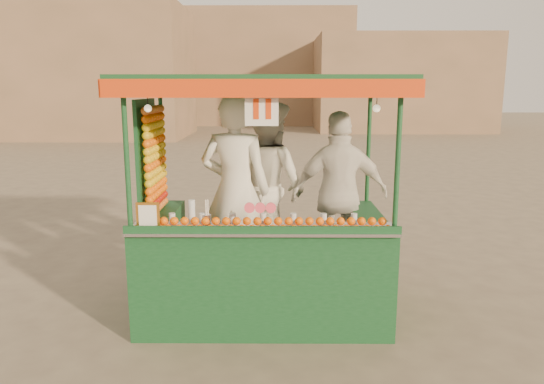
{
  "coord_description": "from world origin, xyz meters",
  "views": [
    {
      "loc": [
        0.25,
        -4.78,
        2.27
      ],
      "look_at": [
        0.21,
        0.17,
        1.26
      ],
      "focal_mm": 33.89,
      "sensor_mm": 36.0,
      "label": 1
    }
  ],
  "objects_px": {
    "juice_cart": "(257,242)",
    "vendor_middle": "(269,186)",
    "vendor_left": "(235,191)",
    "vendor_right": "(340,195)"
  },
  "relations": [
    {
      "from": "juice_cart",
      "to": "vendor_middle",
      "type": "relative_size",
      "value": 1.39
    },
    {
      "from": "vendor_left",
      "to": "vendor_right",
      "type": "bearing_deg",
      "value": -157.1
    },
    {
      "from": "juice_cart",
      "to": "vendor_right",
      "type": "xyz_separation_m",
      "value": [
        0.86,
        0.44,
        0.39
      ]
    },
    {
      "from": "juice_cart",
      "to": "vendor_left",
      "type": "xyz_separation_m",
      "value": [
        -0.22,
        0.19,
        0.48
      ]
    },
    {
      "from": "vendor_middle",
      "to": "juice_cart",
      "type": "bearing_deg",
      "value": 132.13
    },
    {
      "from": "juice_cart",
      "to": "vendor_left",
      "type": "height_order",
      "value": "juice_cart"
    },
    {
      "from": "vendor_left",
      "to": "vendor_middle",
      "type": "xyz_separation_m",
      "value": [
        0.34,
        0.43,
        -0.03
      ]
    },
    {
      "from": "vendor_middle",
      "to": "vendor_left",
      "type": "bearing_deg",
      "value": 104.44
    },
    {
      "from": "juice_cart",
      "to": "vendor_middle",
      "type": "height_order",
      "value": "juice_cart"
    },
    {
      "from": "vendor_left",
      "to": "vendor_right",
      "type": "height_order",
      "value": "vendor_left"
    }
  ]
}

